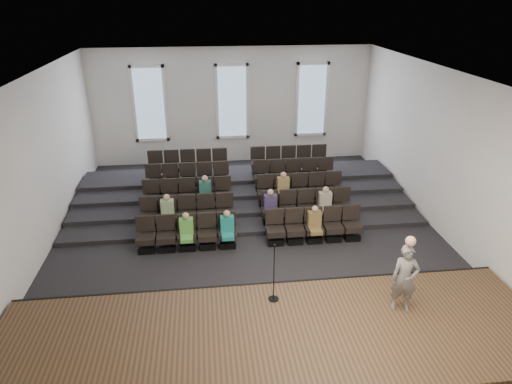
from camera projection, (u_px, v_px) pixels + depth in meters
ground at (250, 235)px, 14.42m from camera, size 14.00×14.00×0.00m
ceiling at (248, 74)px, 12.40m from camera, size 12.00×14.00×0.02m
wall_back at (232, 106)px, 19.79m from camera, size 12.00×0.04×5.00m
wall_front at (297, 315)px, 7.03m from camera, size 12.00×0.04×5.00m
wall_left at (35, 169)px, 12.76m from camera, size 0.04×14.00×5.00m
wall_right at (443, 153)px, 14.06m from camera, size 0.04×14.00×5.00m
stage at (275, 342)px, 9.68m from camera, size 11.80×3.60×0.50m
stage_lip at (264, 292)px, 11.29m from camera, size 11.80×0.06×0.52m
risers at (241, 190)px, 17.22m from camera, size 11.80×4.80×0.60m
seating_rows at (245, 196)px, 15.54m from camera, size 6.80×4.70×1.67m
windows at (232, 102)px, 19.64m from camera, size 8.44×0.10×3.24m
audience at (248, 208)px, 14.38m from camera, size 5.45×2.64×1.10m
speaker at (405, 278)px, 10.00m from camera, size 0.66×0.52×1.60m
mic_stand at (274, 283)px, 10.44m from camera, size 0.25×0.25×1.48m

